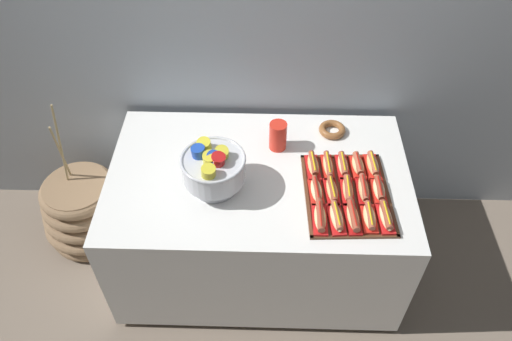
{
  "coord_description": "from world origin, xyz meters",
  "views": [
    {
      "loc": [
        0.03,
        -1.69,
        2.55
      ],
      "look_at": [
        -0.01,
        -0.04,
        0.82
      ],
      "focal_mm": 34.46,
      "sensor_mm": 36.0,
      "label": 1
    }
  ],
  "objects": [
    {
      "name": "ground_plane",
      "position": [
        0.0,
        0.0,
        0.0
      ],
      "size": [
        10.0,
        10.0,
        0.0
      ],
      "primitive_type": "plane",
      "color": "#7A6B5B"
    },
    {
      "name": "back_wall",
      "position": [
        0.0,
        0.56,
        1.3
      ],
      "size": [
        6.0,
        0.1,
        2.6
      ],
      "primitive_type": "cube",
      "color": "#9EA8B2",
      "rests_on": "ground_plane"
    },
    {
      "name": "buffet_table",
      "position": [
        0.0,
        0.0,
        0.4
      ],
      "size": [
        1.53,
        0.94,
        0.76
      ],
      "color": "white",
      "rests_on": "ground_plane"
    },
    {
      "name": "floor_vase",
      "position": [
        -1.06,
        0.17,
        0.22
      ],
      "size": [
        0.53,
        0.53,
        0.98
      ],
      "color": "#896B4C",
      "rests_on": "ground_plane"
    },
    {
      "name": "serving_tray",
      "position": [
        0.43,
        -0.13,
        0.76
      ],
      "size": [
        0.43,
        0.54,
        0.01
      ],
      "color": "#56331E",
      "rests_on": "buffet_table"
    },
    {
      "name": "hot_dog_0",
      "position": [
        0.29,
        -0.3,
        0.79
      ],
      "size": [
        0.07,
        0.18,
        0.06
      ],
      "color": "red",
      "rests_on": "serving_tray"
    },
    {
      "name": "hot_dog_1",
      "position": [
        0.36,
        -0.3,
        0.79
      ],
      "size": [
        0.08,
        0.19,
        0.06
      ],
      "color": "red",
      "rests_on": "serving_tray"
    },
    {
      "name": "hot_dog_2",
      "position": [
        0.44,
        -0.29,
        0.79
      ],
      "size": [
        0.08,
        0.19,
        0.06
      ],
      "color": "#B21414",
      "rests_on": "serving_tray"
    },
    {
      "name": "hot_dog_3",
      "position": [
        0.51,
        -0.29,
        0.79
      ],
      "size": [
        0.07,
        0.17,
        0.06
      ],
      "color": "red",
      "rests_on": "serving_tray"
    },
    {
      "name": "hot_dog_4",
      "position": [
        0.59,
        -0.29,
        0.79
      ],
      "size": [
        0.07,
        0.18,
        0.06
      ],
      "color": "red",
      "rests_on": "serving_tray"
    },
    {
      "name": "hot_dog_5",
      "position": [
        0.28,
        -0.13,
        0.79
      ],
      "size": [
        0.08,
        0.17,
        0.06
      ],
      "color": "red",
      "rests_on": "serving_tray"
    },
    {
      "name": "hot_dog_6",
      "position": [
        0.35,
        -0.13,
        0.79
      ],
      "size": [
        0.08,
        0.18,
        0.06
      ],
      "color": "#B21414",
      "rests_on": "serving_tray"
    },
    {
      "name": "hot_dog_7",
      "position": [
        0.43,
        -0.13,
        0.79
      ],
      "size": [
        0.06,
        0.18,
        0.06
      ],
      "color": "red",
      "rests_on": "serving_tray"
    },
    {
      "name": "hot_dog_8",
      "position": [
        0.5,
        -0.12,
        0.8
      ],
      "size": [
        0.06,
        0.18,
        0.06
      ],
      "color": "#B21414",
      "rests_on": "serving_tray"
    },
    {
      "name": "hot_dog_9",
      "position": [
        0.58,
        -0.12,
        0.79
      ],
      "size": [
        0.07,
        0.16,
        0.06
      ],
      "color": "red",
      "rests_on": "serving_tray"
    },
    {
      "name": "hot_dog_10",
      "position": [
        0.27,
        0.03,
        0.8
      ],
      "size": [
        0.08,
        0.18,
        0.06
      ],
      "color": "red",
      "rests_on": "serving_tray"
    },
    {
      "name": "hot_dog_11",
      "position": [
        0.35,
        0.03,
        0.79
      ],
      "size": [
        0.07,
        0.18,
        0.06
      ],
      "color": "red",
      "rests_on": "serving_tray"
    },
    {
      "name": "hot_dog_12",
      "position": [
        0.42,
        0.04,
        0.79
      ],
      "size": [
        0.07,
        0.18,
        0.06
      ],
      "color": "red",
      "rests_on": "serving_tray"
    },
    {
      "name": "hot_dog_13",
      "position": [
        0.5,
        0.04,
        0.79
      ],
      "size": [
        0.08,
        0.16,
        0.06
      ],
      "color": "red",
      "rests_on": "serving_tray"
    },
    {
      "name": "hot_dog_14",
      "position": [
        0.57,
        0.04,
        0.79
      ],
      "size": [
        0.08,
        0.18,
        0.06
      ],
      "color": "red",
      "rests_on": "serving_tray"
    },
    {
      "name": "punch_bowl",
      "position": [
        -0.21,
        -0.09,
        0.9
      ],
      "size": [
        0.31,
        0.31,
        0.25
      ],
      "color": "silver",
      "rests_on": "buffet_table"
    },
    {
      "name": "cup_stack",
      "position": [
        0.1,
        0.2,
        0.84
      ],
      "size": [
        0.09,
        0.09,
        0.16
      ],
      "color": "red",
      "rests_on": "buffet_table"
    },
    {
      "name": "donut",
      "position": [
        0.39,
        0.32,
        0.78
      ],
      "size": [
        0.15,
        0.15,
        0.04
      ],
      "color": "brown",
      "rests_on": "buffet_table"
    }
  ]
}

